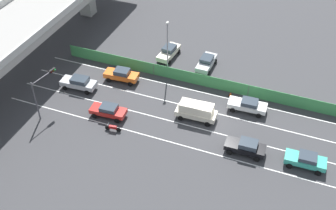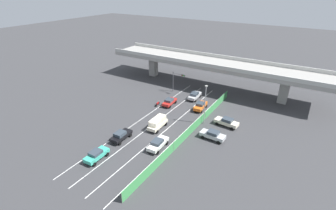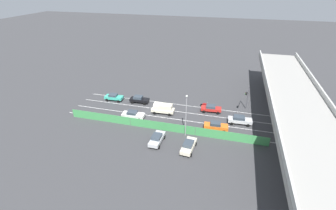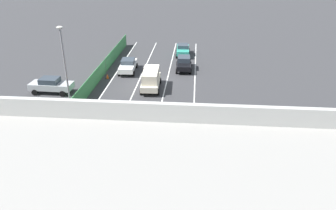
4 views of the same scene
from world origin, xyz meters
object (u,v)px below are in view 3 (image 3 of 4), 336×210
(car_hatchback_white, at_px, (133,114))
(car_sedan_silver, at_px, (240,120))
(car_sedan_black, at_px, (139,99))
(parked_wagon_silver, at_px, (157,139))
(car_taxi_teal, at_px, (114,97))
(car_taxi_orange, at_px, (216,126))
(traffic_cone, at_px, (142,124))
(parked_sedan_cream, at_px, (189,146))
(traffic_light, at_px, (247,95))
(car_van_cream, at_px, (163,108))
(motorcycle, at_px, (205,105))
(street_lamp, at_px, (186,112))
(car_sedan_red, at_px, (211,108))

(car_hatchback_white, distance_m, car_sedan_silver, 21.80)
(car_sedan_black, xyz_separation_m, parked_wagon_silver, (13.99, 8.82, 0.01))
(car_taxi_teal, bearing_deg, car_hatchback_white, 49.34)
(car_taxi_orange, xyz_separation_m, car_sedan_silver, (-3.60, 4.40, -0.00))
(parked_wagon_silver, xyz_separation_m, traffic_cone, (-4.93, -4.79, -0.64))
(car_sedan_black, xyz_separation_m, parked_sedan_cream, (14.52, 14.63, 0.02))
(traffic_light, bearing_deg, car_hatchback_white, -67.84)
(car_van_cream, relative_size, car_sedan_black, 1.11)
(car_van_cream, distance_m, car_taxi_teal, 13.49)
(car_van_cream, xyz_separation_m, car_taxi_orange, (3.66, 11.67, -0.30))
(motorcycle, height_order, parked_sedan_cream, parked_sedan_cream)
(car_van_cream, height_order, parked_wagon_silver, car_van_cream)
(traffic_light, xyz_separation_m, street_lamp, (12.44, -10.81, 1.03))
(motorcycle, bearing_deg, parked_wagon_silver, -21.29)
(car_sedan_silver, xyz_separation_m, traffic_cone, (5.62, -18.87, -0.66))
(car_sedan_red, relative_size, parked_wagon_silver, 0.97)
(car_sedan_red, bearing_deg, motorcycle, -142.33)
(car_taxi_teal, height_order, traffic_light, traffic_light)
(car_sedan_silver, bearing_deg, motorcycle, -125.89)
(motorcycle, bearing_deg, car_van_cream, -56.11)
(car_taxi_teal, bearing_deg, car_sedan_silver, 84.07)
(car_sedan_silver, distance_m, traffic_cone, 19.70)
(car_hatchback_white, distance_m, car_taxi_orange, 17.10)
(car_van_cream, relative_size, parked_wagon_silver, 1.07)
(car_van_cream, bearing_deg, car_sedan_black, -116.34)
(motorcycle, bearing_deg, car_sedan_black, -81.75)
(car_sedan_black, bearing_deg, parked_sedan_cream, 45.21)
(motorcycle, xyz_separation_m, parked_sedan_cream, (16.71, -0.49, 0.48))
(car_hatchback_white, bearing_deg, parked_wagon_silver, 46.86)
(car_van_cream, xyz_separation_m, street_lamp, (6.89, 6.36, 3.67))
(parked_sedan_cream, distance_m, traffic_cone, 11.94)
(parked_wagon_silver, height_order, traffic_light, traffic_light)
(car_sedan_red, relative_size, motorcycle, 2.29)
(car_hatchback_white, bearing_deg, street_lamp, 74.64)
(car_sedan_silver, relative_size, traffic_light, 0.87)
(traffic_light, bearing_deg, car_taxi_orange, -30.83)
(car_hatchback_white, height_order, car_taxi_orange, car_taxi_orange)
(car_van_cream, distance_m, car_sedan_silver, 16.08)
(car_taxi_orange, height_order, parked_wagon_silver, car_taxi_orange)
(car_van_cream, bearing_deg, car_sedan_red, 108.79)
(car_hatchback_white, bearing_deg, car_taxi_orange, 89.98)
(car_sedan_red, bearing_deg, traffic_cone, -54.61)
(traffic_light, height_order, street_lamp, street_lamp)
(parked_sedan_cream, relative_size, traffic_cone, 7.83)
(car_sedan_red, distance_m, street_lamp, 11.63)
(car_van_cream, height_order, car_taxi_orange, car_van_cream)
(parked_sedan_cream, xyz_separation_m, traffic_light, (-16.69, 9.37, 2.94))
(motorcycle, distance_m, parked_sedan_cream, 16.72)
(car_van_cream, xyz_separation_m, car_hatchback_white, (3.65, -5.43, -0.36))
(car_hatchback_white, height_order, parked_sedan_cream, parked_sedan_cream)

